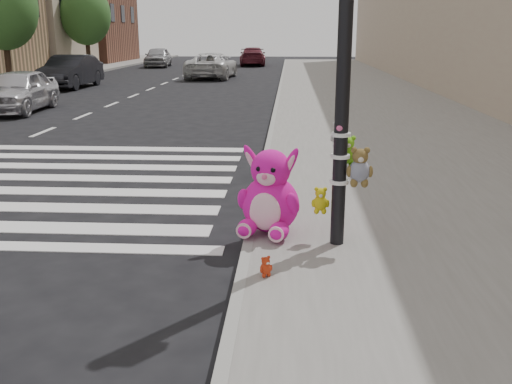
# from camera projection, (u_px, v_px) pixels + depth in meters

# --- Properties ---
(ground) EXTENTS (120.00, 120.00, 0.00)m
(ground) POSITION_uv_depth(u_px,v_px,m) (65.00, 321.00, 5.21)
(ground) COLOR black
(ground) RESTS_ON ground
(sidewalk_near) EXTENTS (7.00, 80.00, 0.14)m
(sidewalk_near) POSITION_uv_depth(u_px,v_px,m) (406.00, 133.00, 14.52)
(sidewalk_near) COLOR slate
(sidewalk_near) RESTS_ON ground
(curb_edge) EXTENTS (0.12, 80.00, 0.15)m
(curb_edge) POSITION_uv_depth(u_px,v_px,m) (271.00, 132.00, 14.71)
(curb_edge) COLOR gray
(curb_edge) RESTS_ON ground
(bld_far_e) EXTENTS (6.00, 10.00, 9.00)m
(bld_far_e) POSITION_uv_depth(u_px,v_px,m) (88.00, 9.00, 49.10)
(bld_far_e) COLOR brown
(bld_far_e) RESTS_ON ground
(signal_pole) EXTENTS (0.69, 0.49, 4.00)m
(signal_pole) POSITION_uv_depth(u_px,v_px,m) (345.00, 102.00, 6.31)
(signal_pole) COLOR black
(signal_pole) RESTS_ON sidewalk_near
(tree_far_b) EXTENTS (3.20, 3.20, 5.44)m
(tree_far_b) POSITION_uv_depth(u_px,v_px,m) (2.00, 8.00, 26.01)
(tree_far_b) COLOR #382619
(tree_far_b) RESTS_ON sidewalk_far
(tree_far_c) EXTENTS (3.20, 3.20, 5.44)m
(tree_far_c) POSITION_uv_depth(u_px,v_px,m) (85.00, 15.00, 36.58)
(tree_far_c) COLOR #382619
(tree_far_c) RESTS_ON sidewalk_far
(pink_bunny) EXTENTS (0.85, 0.94, 1.11)m
(pink_bunny) POSITION_uv_depth(u_px,v_px,m) (270.00, 197.00, 6.99)
(pink_bunny) COLOR #E613A0
(pink_bunny) RESTS_ON sidewalk_near
(red_teddy) EXTENTS (0.18, 0.17, 0.22)m
(red_teddy) POSITION_uv_depth(u_px,v_px,m) (266.00, 266.00, 5.79)
(red_teddy) COLOR red
(red_teddy) RESTS_ON sidewalk_near
(car_silver_far) EXTENTS (1.92, 4.22, 1.40)m
(car_silver_far) POSITION_uv_depth(u_px,v_px,m) (18.00, 91.00, 18.77)
(car_silver_far) COLOR silver
(car_silver_far) RESTS_ON ground
(car_dark_far) EXTENTS (1.75, 4.69, 1.53)m
(car_dark_far) POSITION_uv_depth(u_px,v_px,m) (70.00, 72.00, 26.92)
(car_dark_far) COLOR black
(car_dark_far) RESTS_ON ground
(car_white_near) EXTENTS (2.63, 5.28, 1.44)m
(car_white_near) POSITION_uv_depth(u_px,v_px,m) (212.00, 66.00, 32.65)
(car_white_near) COLOR silver
(car_white_near) RESTS_ON ground
(car_maroon_near) EXTENTS (2.26, 5.01, 1.42)m
(car_maroon_near) POSITION_uv_depth(u_px,v_px,m) (253.00, 56.00, 45.30)
(car_maroon_near) COLOR #561823
(car_maroon_near) RESTS_ON ground
(car_silver_deep) EXTENTS (2.16, 4.54, 1.50)m
(car_silver_deep) POSITION_uv_depth(u_px,v_px,m) (158.00, 57.00, 43.47)
(car_silver_deep) COLOR #A3A3A7
(car_silver_deep) RESTS_ON ground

